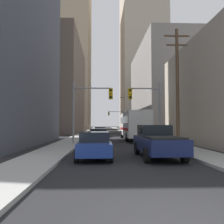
# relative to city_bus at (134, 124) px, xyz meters

# --- Properties ---
(sidewalk_left) EXTENTS (2.52, 160.00, 0.15)m
(sidewalk_left) POSITION_rel_city_bus_xyz_m (-7.33, 24.97, -1.85)
(sidewalk_left) COLOR #9E9E99
(sidewalk_left) RESTS_ON ground
(sidewalk_right) EXTENTS (2.52, 160.00, 0.15)m
(sidewalk_right) POSITION_rel_city_bus_xyz_m (2.25, 24.97, -1.85)
(sidewalk_right) COLOR #9E9E99
(sidewalk_right) RESTS_ON ground
(city_bus) EXTENTS (2.67, 11.52, 3.40)m
(city_bus) POSITION_rel_city_bus_xyz_m (0.00, 0.00, 0.00)
(city_bus) COLOR silver
(city_bus) RESTS_ON ground
(pickup_truck_navy) EXTENTS (2.20, 5.45, 1.90)m
(pickup_truck_navy) POSITION_rel_city_bus_xyz_m (-0.73, -15.80, -1.00)
(pickup_truck_navy) COLOR #141E4C
(pickup_truck_navy) RESTS_ON ground
(sedan_blue) EXTENTS (1.95, 4.23, 1.52)m
(sedan_blue) POSITION_rel_city_bus_xyz_m (-4.36, -16.19, -1.16)
(sedan_blue) COLOR navy
(sedan_blue) RESTS_ON ground
(sedan_silver) EXTENTS (1.95, 4.25, 1.52)m
(sedan_silver) POSITION_rel_city_bus_xyz_m (-4.34, -5.63, -1.16)
(sedan_silver) COLOR #B7BABF
(sedan_silver) RESTS_ON ground
(sedan_black) EXTENTS (1.95, 4.24, 1.52)m
(sedan_black) POSITION_rel_city_bus_xyz_m (-4.27, 7.39, -1.16)
(sedan_black) COLOR black
(sedan_black) RESTS_ON ground
(traffic_signal_near_left) EXTENTS (3.82, 0.44, 6.00)m
(traffic_signal_near_left) POSITION_rel_city_bus_xyz_m (-5.04, -6.86, 2.12)
(traffic_signal_near_left) COLOR gray
(traffic_signal_near_left) RESTS_ON ground
(traffic_signal_near_right) EXTENTS (3.13, 0.44, 6.00)m
(traffic_signal_near_right) POSITION_rel_city_bus_xyz_m (0.28, -6.86, 2.08)
(traffic_signal_near_right) COLOR gray
(traffic_signal_near_right) RESTS_ON ground
(traffic_signal_far_right) EXTENTS (3.99, 0.44, 6.00)m
(traffic_signal_far_right) POSITION_rel_city_bus_xyz_m (-0.12, 35.80, 2.12)
(traffic_signal_far_right) COLOR gray
(traffic_signal_far_right) RESTS_ON ground
(utility_pole_right) EXTENTS (2.20, 0.28, 10.19)m
(utility_pole_right) POSITION_rel_city_bus_xyz_m (2.50, -9.56, 3.45)
(utility_pole_right) COLOR brown
(utility_pole_right) RESTS_ON ground
(street_lamp_right) EXTENTS (2.25, 0.32, 7.50)m
(street_lamp_right) POSITION_rel_city_bus_xyz_m (1.34, 16.85, 2.59)
(street_lamp_right) COLOR gray
(street_lamp_right) RESTS_ON ground
(building_left_mid_office) EXTENTS (15.55, 26.64, 20.77)m
(building_left_mid_office) POSITION_rel_city_bus_xyz_m (-16.75, 25.35, 8.46)
(building_left_mid_office) COLOR #66564C
(building_left_mid_office) RESTS_ON ground
(building_left_far_tower) EXTENTS (19.32, 24.27, 61.17)m
(building_left_far_tower) POSITION_rel_city_bus_xyz_m (-18.57, 64.71, 28.66)
(building_left_far_tower) COLOR tan
(building_left_far_tower) RESTS_ON ground
(building_right_mid_block) EXTENTS (21.96, 27.99, 19.07)m
(building_right_mid_block) POSITION_rel_city_bus_xyz_m (15.23, 23.52, 7.61)
(building_right_mid_block) COLOR gray
(building_right_mid_block) RESTS_ON ground
(building_right_far_highrise) EXTENTS (16.47, 24.98, 70.80)m
(building_right_far_highrise) POSITION_rel_city_bus_xyz_m (12.20, 66.03, 33.47)
(building_right_far_highrise) COLOR #B7A893
(building_right_far_highrise) RESTS_ON ground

